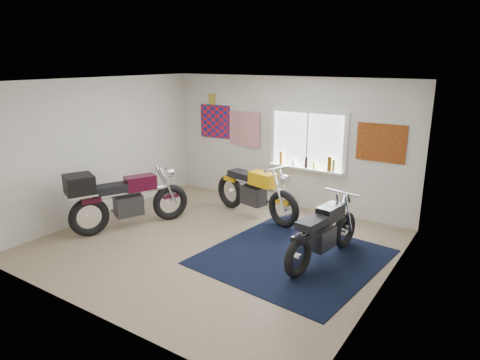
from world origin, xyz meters
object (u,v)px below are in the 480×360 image
Objects in this scene: maroon_tourer at (121,198)px; black_chrome_bike at (323,234)px; navy_rug at (293,257)px; yellow_triumph at (255,193)px.

black_chrome_bike is at bearing -52.30° from maroon_tourer.
navy_rug is at bearing -53.22° from maroon_tourer.
yellow_triumph reaches higher than navy_rug.
maroon_tourer is at bearing -117.85° from yellow_triumph.
navy_rug is 1.98m from yellow_triumph.
black_chrome_bike is 3.67m from maroon_tourer.
maroon_tourer is (-3.15, -0.66, 0.59)m from navy_rug.
black_chrome_bike is (0.42, 0.15, 0.44)m from navy_rug.
maroon_tourer reaches higher than navy_rug.
maroon_tourer is (-3.58, -0.81, 0.15)m from black_chrome_bike.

